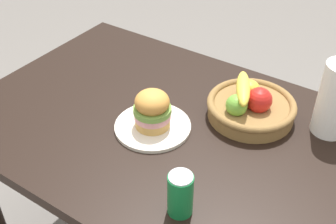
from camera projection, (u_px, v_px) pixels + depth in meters
dining_table at (176, 151)px, 1.43m from camera, size 1.40×0.90×0.75m
plate at (153, 126)px, 1.37m from camera, size 0.24×0.24×0.01m
sandwich at (152, 109)px, 1.33m from camera, size 0.12×0.12×0.13m
soda_can at (180, 194)px, 1.07m from camera, size 0.07×0.07×0.13m
fruit_basket at (251, 105)px, 1.39m from camera, size 0.29×0.29×0.14m
paper_towel_roll at (336, 99)px, 1.29m from camera, size 0.11×0.11×0.24m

